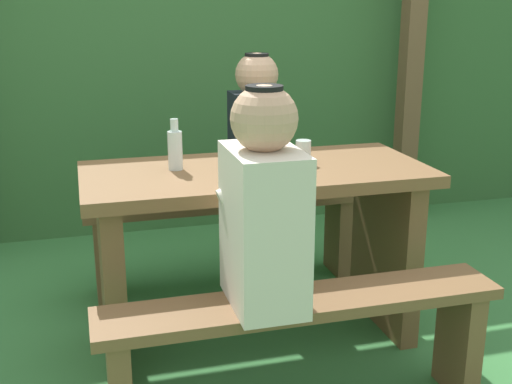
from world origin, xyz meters
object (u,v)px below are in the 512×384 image
at_px(person_white_shirt, 264,207).
at_px(bottle_left, 175,148).
at_px(picnic_table, 256,226).
at_px(person_black_coat, 257,132).
at_px(bottle_right, 277,152).
at_px(bench_far, 225,224).
at_px(drinking_glass, 303,152).
at_px(bench_near, 302,333).

height_order(person_white_shirt, bottle_left, person_white_shirt).
xyz_separation_m(picnic_table, person_black_coat, (0.17, 0.59, 0.28)).
bearing_deg(person_white_shirt, bottle_right, 68.25).
height_order(bench_far, bottle_left, bottle_left).
bearing_deg(person_black_coat, person_white_shirt, -104.52).
bearing_deg(bench_far, bottle_left, -121.36).
distance_m(person_black_coat, bottle_left, 0.71).
bearing_deg(person_white_shirt, bench_far, 83.35).
distance_m(person_black_coat, drinking_glass, 0.56).
distance_m(bench_near, bench_far, 1.18).
bearing_deg(person_white_shirt, drinking_glass, 60.34).
height_order(person_white_shirt, bottle_right, person_white_shirt).
xyz_separation_m(picnic_table, person_white_shirt, (-0.14, -0.59, 0.28)).
height_order(bench_near, bottle_left, bottle_left).
xyz_separation_m(bench_near, bottle_right, (0.06, 0.49, 0.52)).
height_order(person_white_shirt, drinking_glass, person_white_shirt).
relative_size(person_black_coat, drinking_glass, 7.33).
distance_m(picnic_table, bench_far, 0.62).
bearing_deg(bottle_left, bottle_right, -23.72).
relative_size(bench_far, person_black_coat, 1.95).
xyz_separation_m(bench_far, person_white_shirt, (-0.14, -1.17, 0.46)).
bearing_deg(drinking_glass, picnic_table, -172.83).
xyz_separation_m(bench_far, person_black_coat, (0.17, -0.00, 0.46)).
xyz_separation_m(bench_far, bottle_left, (-0.32, -0.52, 0.52)).
bearing_deg(picnic_table, drinking_glass, 7.17).
xyz_separation_m(person_white_shirt, bottle_right, (0.19, 0.49, 0.06)).
bearing_deg(bottle_left, picnic_table, -11.98).
relative_size(person_white_shirt, bottle_left, 3.49).
bearing_deg(bench_near, bottle_right, 83.28).
height_order(person_white_shirt, person_black_coat, same).
distance_m(bench_near, bottle_left, 0.90).
distance_m(bottle_left, bottle_right, 0.41).
xyz_separation_m(picnic_table, bench_near, (0.00, -0.59, -0.19)).
bearing_deg(bench_near, person_white_shirt, 178.61).
bearing_deg(person_black_coat, bench_far, 178.86).
relative_size(person_black_coat, bottle_right, 3.46).
bearing_deg(person_black_coat, bench_near, -98.07).
height_order(picnic_table, bench_far, picnic_table).
relative_size(picnic_table, bottle_left, 6.78).
bearing_deg(drinking_glass, person_black_coat, 94.63).
relative_size(drinking_glass, bottle_left, 0.48).
height_order(bench_far, drinking_glass, drinking_glass).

